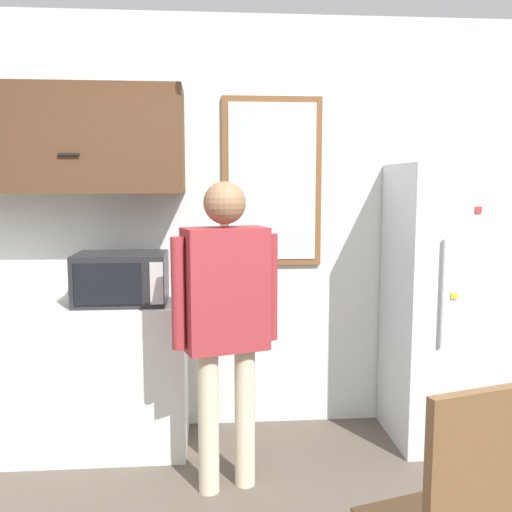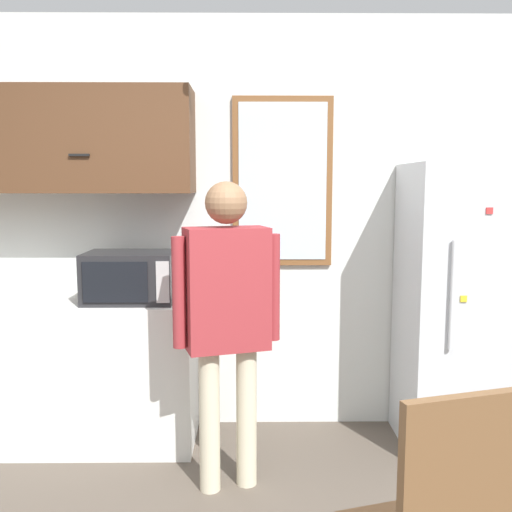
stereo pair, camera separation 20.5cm
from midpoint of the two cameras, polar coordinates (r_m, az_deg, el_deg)
The scene contains 7 objects.
back_wall at distance 3.79m, azimuth -0.89°, elevation 2.98°, with size 6.00×0.06×2.70m.
counter at distance 3.86m, azimuth -19.60°, elevation -10.88°, with size 1.97×0.57×0.92m.
upper_cabinets at distance 3.77m, azimuth -20.05°, elevation 10.77°, with size 1.97×0.40×0.63m.
microwave at distance 3.52m, azimuth -10.84°, elevation -2.07°, with size 0.53×0.39×0.30m.
person at distance 2.97m, azimuth -0.90°, elevation -5.02°, with size 0.55×0.33×1.64m.
refrigerator at distance 3.78m, azimuth 21.64°, elevation -4.78°, with size 0.74×0.67×1.75m.
window at distance 3.75m, azimuth 4.23°, elevation 7.40°, with size 0.65×0.05×1.09m.
Camera 2 is at (0.12, -1.68, 1.63)m, focal length 40.00 mm.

